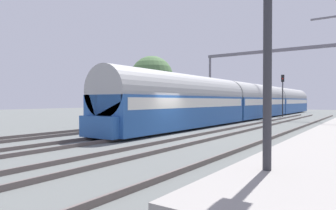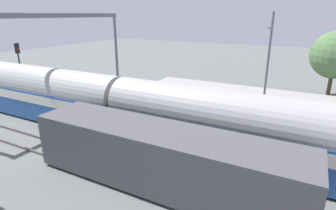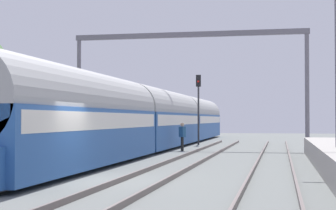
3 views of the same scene
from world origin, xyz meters
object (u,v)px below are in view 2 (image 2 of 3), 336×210
object	(u,v)px
railway_signal_far	(20,65)
catenary_gantry	(54,39)
passenger_train	(38,91)
person_crossing	(93,102)
freight_car	(162,158)

from	to	relation	value
railway_signal_far	catenary_gantry	bearing A→B (deg)	-89.76
passenger_train	catenary_gantry	distance (m)	4.36
passenger_train	railway_signal_far	size ratio (longest dim) A/B	9.24
person_crossing	catenary_gantry	distance (m)	5.93
passenger_train	railway_signal_far	world-z (taller)	railway_signal_far
person_crossing	catenary_gantry	bearing A→B (deg)	134.39
freight_car	person_crossing	distance (m)	11.44
passenger_train	person_crossing	world-z (taller)	passenger_train
catenary_gantry	railway_signal_far	bearing A→B (deg)	90.24
freight_car	person_crossing	bearing A→B (deg)	58.37
person_crossing	railway_signal_far	size ratio (longest dim) A/B	0.32
person_crossing	railway_signal_far	world-z (taller)	railway_signal_far
railway_signal_far	passenger_train	bearing A→B (deg)	-112.51
freight_car	railway_signal_far	bearing A→B (deg)	72.20
railway_signal_far	catenary_gantry	world-z (taller)	catenary_gantry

